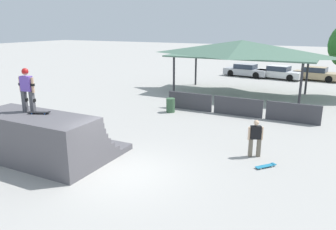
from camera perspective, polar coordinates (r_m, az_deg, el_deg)
name	(u,v)px	position (r m, az deg, el deg)	size (l,w,h in m)	color
ground_plane	(123,173)	(11.91, -7.81, -10.04)	(160.00, 160.00, 0.00)	#A3A09B
quarter_pipe_ramp	(44,139)	(13.59, -20.79, -3.95)	(4.91, 3.73, 1.86)	#565459
skater_on_deck	(27,87)	(13.52, -23.38, 4.50)	(0.72, 0.29, 1.68)	#4C4C51
skateboard_on_deck	(40,112)	(13.19, -21.43, 0.42)	(0.84, 0.51, 0.09)	blue
bystander_walking	(255,136)	(13.38, 14.97, -3.64)	(0.58, 0.37, 1.51)	#6B6051
skateboard_on_ground	(266,166)	(12.77, 16.73, -8.47)	(0.70, 0.78, 0.09)	silver
barrier_fence	(238,107)	(19.36, 12.06, 1.43)	(8.89, 0.12, 1.05)	#3D3D42
pavilion_shelter	(242,49)	(25.19, 12.72, 11.20)	(10.57, 5.13, 4.03)	#2D2D33
trash_bin	(171,105)	(19.70, 0.45, 1.71)	(0.52, 0.52, 0.85)	#385B3D
parked_car_silver	(246,70)	(34.63, 13.44, 7.55)	(4.65, 2.36, 1.27)	#A8AAAF
parked_car_white	(279,73)	(33.93, 18.81, 7.00)	(4.51, 2.53, 1.27)	silver
parked_car_tan	(316,74)	(34.25, 24.40, 6.51)	(4.32, 2.28, 1.27)	tan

